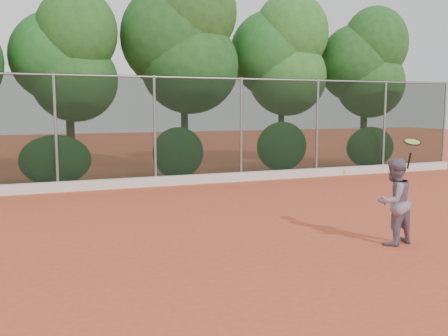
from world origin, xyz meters
name	(u,v)px	position (x,y,z in m)	size (l,w,h in m)	color
ground	(243,238)	(0.00, 0.00, 0.00)	(80.00, 80.00, 0.00)	#CD4F30
concrete_curb	(157,181)	(0.00, 6.82, 0.15)	(24.00, 0.20, 0.30)	silver
tennis_player	(394,202)	(2.39, -1.40, 0.80)	(0.78, 0.60, 1.60)	gray
chainlink_fence	(155,128)	(0.00, 7.00, 1.86)	(24.09, 0.09, 3.50)	black
foliage_backdrop	(124,52)	(-0.55, 8.98, 4.40)	(23.70, 3.63, 7.55)	#412919
tennis_racket	(412,144)	(2.68, -1.48, 1.85)	(0.39, 0.39, 0.57)	black
tennis_ball_in_flight	(345,172)	(1.33, -1.36, 1.40)	(0.06, 0.06, 0.06)	#D0F537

